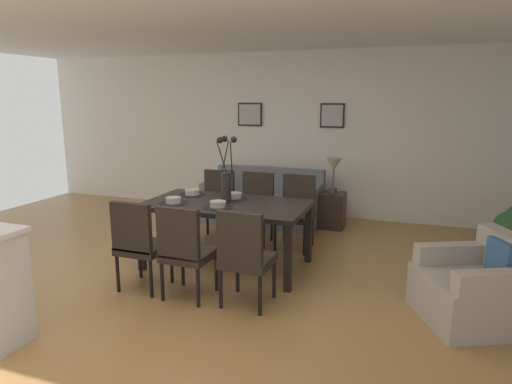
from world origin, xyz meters
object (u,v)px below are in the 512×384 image
potted_plant (510,229)px  bowl_far_left (218,203)px  bowl_far_right (234,195)px  dining_chair_near_right (217,201)px  dining_chair_far_left (185,248)px  framed_picture_left (250,114)px  dining_chair_mid_left (245,254)px  bowl_near_right (192,192)px  side_table (332,210)px  dining_table (226,209)px  centerpiece_vase (226,178)px  dining_chair_mid_right (296,208)px  dining_chair_near_left (139,241)px  armchair (477,289)px  framed_picture_center (332,116)px  table_lamp (334,168)px  bowl_near_left (173,200)px  sofa (264,203)px  dining_chair_far_right (256,204)px

potted_plant → bowl_far_left: bearing=-153.1°
bowl_far_right → potted_plant: 3.26m
dining_chair_near_right → potted_plant: 3.62m
dining_chair_far_left → framed_picture_left: 3.70m
dining_chair_mid_left → potted_plant: bearing=41.5°
bowl_far_left → dining_chair_mid_left: bearing=-49.5°
bowl_near_right → side_table: (1.38, 1.71, -0.52)m
dining_table → centerpiece_vase: bearing=55.3°
framed_picture_left → dining_chair_far_left: bearing=-79.3°
dining_chair_mid_right → potted_plant: (2.49, 0.40, -0.14)m
dining_chair_near_left → bowl_far_right: size_ratio=5.41×
dining_chair_near_right → armchair: bearing=-23.7°
framed_picture_center → table_lamp: bearing=-75.4°
framed_picture_center → dining_chair_near_left: bearing=-109.5°
bowl_near_left → side_table: (1.38, 2.15, -0.52)m
dining_chair_mid_right → side_table: bearing=74.4°
dining_chair_far_left → sofa: size_ratio=0.53×
side_table → dining_chair_near_left: bearing=-116.0°
dining_chair_near_left → dining_chair_mid_left: bearing=1.1°
dining_chair_far_left → armchair: 2.60m
bowl_near_right → centerpiece_vase: bearing=-22.3°
dining_chair_mid_left → potted_plant: 3.32m
dining_chair_near_right → armchair: dining_chair_near_right is taller
dining_chair_near_left → framed_picture_center: 3.82m
framed_picture_center → centerpiece_vase: bearing=-104.9°
dining_table → framed_picture_left: 2.80m
bowl_near_left → framed_picture_left: size_ratio=0.41×
bowl_near_right → table_lamp: table_lamp is taller
dining_chair_mid_left → bowl_near_right: size_ratio=5.41×
dining_chair_near_left → potted_plant: bearing=31.8°
side_table → bowl_far_left: bearing=-111.3°
centerpiece_vase → armchair: 2.66m
dining_chair_mid_left → dining_chair_mid_right: same height
dining_chair_mid_left → table_lamp: table_lamp is taller
dining_chair_far_left → bowl_near_right: (-0.52, 1.15, 0.27)m
side_table → dining_chair_near_right: bearing=-143.4°
side_table → sofa: bearing=-179.7°
dining_chair_far_left → dining_chair_mid_left: (0.58, 0.04, 0.00)m
dining_chair_near_left → dining_chair_near_right: bearing=90.2°
bowl_near_left → bowl_near_right: bearing=90.0°
dining_chair_mid_left → bowl_near_left: 1.31m
dining_table → bowl_near_right: 0.60m
framed_picture_center → potted_plant: framed_picture_center is taller
dining_chair_near_left → bowl_far_left: 0.91m
potted_plant → bowl_near_left: bearing=-156.7°
bowl_near_right → dining_chair_mid_right: bearing=32.4°
dining_chair_mid_left → armchair: dining_chair_mid_left is taller
dining_chair_mid_right → sofa: size_ratio=0.53×
dining_chair_near_right → dining_chair_near_left: bearing=-89.8°
dining_chair_far_right → bowl_far_left: size_ratio=5.41×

